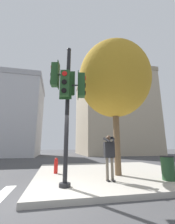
% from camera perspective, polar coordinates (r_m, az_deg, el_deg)
% --- Properties ---
extents(ground_plane, '(160.00, 160.00, 0.00)m').
position_cam_1_polar(ground_plane, '(4.78, -17.37, -29.82)').
color(ground_plane, '#424244').
extents(sidewalk_corner, '(8.00, 8.00, 0.17)m').
position_cam_1_polar(sidewalk_corner, '(8.78, 10.13, -21.70)').
color(sidewalk_corner, '#ADA89E').
rests_on(sidewalk_corner, ground_plane).
extents(traffic_signal_pole, '(1.33, 1.32, 5.07)m').
position_cam_1_polar(traffic_signal_pole, '(5.61, -7.56, 7.68)').
color(traffic_signal_pole, black).
rests_on(traffic_signal_pole, sidewalk_corner).
extents(person_photographer, '(0.50, 0.53, 1.70)m').
position_cam_1_polar(person_photographer, '(6.12, 8.33, -15.19)').
color(person_photographer, black).
rests_on(person_photographer, sidewalk_corner).
extents(street_tree, '(3.67, 3.67, 6.74)m').
position_cam_1_polar(street_tree, '(8.15, 10.12, 12.20)').
color(street_tree, brown).
rests_on(street_tree, sidewalk_corner).
extents(fire_hydrant, '(0.19, 0.25, 0.73)m').
position_cam_1_polar(fire_hydrant, '(7.91, -11.92, -19.35)').
color(fire_hydrant, red).
rests_on(fire_hydrant, sidewalk_corner).
extents(trash_bin, '(0.51, 0.51, 0.90)m').
position_cam_1_polar(trash_bin, '(6.97, 28.32, -18.23)').
color(trash_bin, '#234728').
rests_on(trash_bin, sidewalk_corner).
extents(building_left, '(11.56, 9.80, 12.57)m').
position_cam_1_polar(building_left, '(28.03, -29.14, -1.46)').
color(building_left, '#BCBCC1').
rests_on(building_left, ground_plane).
extents(building_right, '(13.70, 13.82, 16.23)m').
position_cam_1_polar(building_right, '(32.03, 9.38, -0.91)').
color(building_right, tan).
rests_on(building_right, ground_plane).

